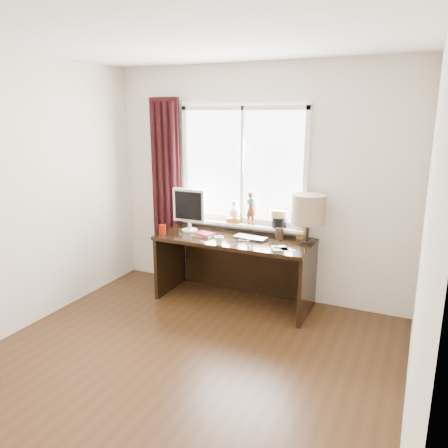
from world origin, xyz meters
The scene contains 17 objects.
floor centered at (0.00, 0.00, 0.00)m, with size 3.50×4.00×0.00m, color #341F0F.
ceiling centered at (0.00, 0.00, 2.60)m, with size 3.50×4.00×0.00m, color white.
wall_back centered at (0.00, 2.00, 1.30)m, with size 3.50×2.60×0.00m, color beige.
wall_right centered at (1.75, 0.00, 1.30)m, with size 4.00×2.60×0.00m, color beige.
laptop centered at (0.08, 1.66, 0.76)m, with size 0.36×0.23×0.03m, color silver.
mug centered at (-0.14, 1.33, 0.80)m, with size 0.10×0.09×0.10m, color white.
red_cup centered at (-0.90, 1.44, 0.80)m, with size 0.08×0.08×0.10m, color #8A1303.
window centered at (-0.14, 1.95, 1.31)m, with size 1.52×0.20×1.40m.
curtain centered at (-1.13, 1.91, 1.12)m, with size 0.38×0.09×2.25m.
desk centered at (-0.10, 1.73, 0.51)m, with size 1.70×0.70×0.75m.
monitor centered at (-0.69, 1.68, 1.03)m, with size 0.40×0.18×0.49m.
notebook_stack centered at (-0.45, 1.57, 0.77)m, with size 0.25×0.20×0.03m.
brush_holder centered at (0.35, 1.81, 0.81)m, with size 0.09×0.09×0.25m.
icon_frame centered at (0.57, 1.88, 0.81)m, with size 0.10×0.04×0.13m.
table_lamp centered at (0.67, 1.75, 1.11)m, with size 0.35×0.35×0.52m.
loose_papers centered at (0.49, 1.47, 0.75)m, with size 0.28×0.22×0.00m.
desk_cables centered at (0.17, 1.60, 0.75)m, with size 0.52×0.24×0.01m.
Camera 1 is at (1.71, -2.56, 2.07)m, focal length 35.00 mm.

